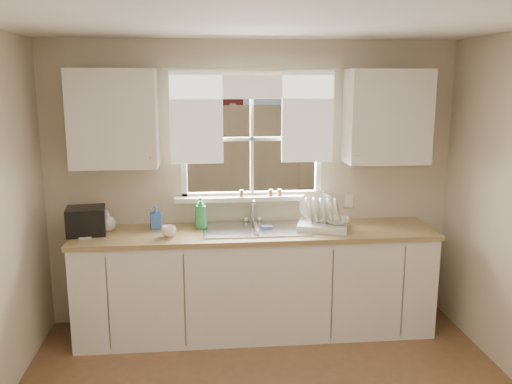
{
  "coord_description": "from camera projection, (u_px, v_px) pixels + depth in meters",
  "views": [
    {
      "loc": [
        -0.43,
        -2.71,
        2.17
      ],
      "look_at": [
        0.0,
        1.65,
        1.25
      ],
      "focal_mm": 38.0,
      "sensor_mm": 36.0,
      "label": 1
    }
  ],
  "objects": [
    {
      "name": "room_walls",
      "position": [
        288.0,
        262.0,
        2.81
      ],
      "size": [
        3.62,
        4.02,
        2.5
      ],
      "color": "beige",
      "rests_on": "ground"
    },
    {
      "name": "base_cabinets",
      "position": [
        256.0,
        283.0,
        4.68
      ],
      "size": [
        3.0,
        0.62,
        0.87
      ],
      "primitive_type": "cube",
      "color": "silver",
      "rests_on": "ground"
    },
    {
      "name": "saucer",
      "position": [
        86.0,
        235.0,
        4.43
      ],
      "size": [
        0.2,
        0.2,
        0.01
      ],
      "primitive_type": "cylinder",
      "color": "beige",
      "rests_on": "countertop"
    },
    {
      "name": "sink",
      "position": [
        255.0,
        238.0,
        4.62
      ],
      "size": [
        0.88,
        0.52,
        0.4
      ],
      "color": "#B7B7BC",
      "rests_on": "countertop"
    },
    {
      "name": "ceiling",
      "position": [
        290.0,
        9.0,
        2.61
      ],
      "size": [
        3.6,
        4.0,
        0.02
      ],
      "primitive_type": "cube",
      "color": "silver",
      "rests_on": "room_walls"
    },
    {
      "name": "bowl",
      "position": [
        337.0,
        221.0,
        4.58
      ],
      "size": [
        0.26,
        0.26,
        0.05
      ],
      "primitive_type": "imported",
      "rotation": [
        0.0,
        0.0,
        -0.39
      ],
      "color": "silver",
      "rests_on": "dish_rack"
    },
    {
      "name": "cup",
      "position": [
        169.0,
        231.0,
        4.39
      ],
      "size": [
        0.13,
        0.13,
        0.09
      ],
      "primitive_type": "imported",
      "rotation": [
        0.0,
        0.0,
        -0.15
      ],
      "color": "white",
      "rests_on": "countertop"
    },
    {
      "name": "black_appliance",
      "position": [
        86.0,
        221.0,
        4.45
      ],
      "size": [
        0.34,
        0.31,
        0.23
      ],
      "primitive_type": "cube",
      "rotation": [
        0.0,
        0.0,
        0.14
      ],
      "color": "black",
      "rests_on": "countertop"
    },
    {
      "name": "wall_outlet",
      "position": [
        348.0,
        201.0,
        4.92
      ],
      "size": [
        0.08,
        0.01,
        0.12
      ],
      "primitive_type": "cube",
      "color": "beige",
      "rests_on": "room_walls"
    },
    {
      "name": "sill_jars",
      "position": [
        264.0,
        193.0,
        4.79
      ],
      "size": [
        0.38,
        0.04,
        0.06
      ],
      "color": "brown",
      "rests_on": "window"
    },
    {
      "name": "upper_cabinet_right",
      "position": [
        387.0,
        117.0,
        4.64
      ],
      "size": [
        0.7,
        0.33,
        0.8
      ],
      "primitive_type": "cube",
      "color": "silver",
      "rests_on": "room_walls"
    },
    {
      "name": "dish_rack",
      "position": [
        322.0,
        220.0,
        4.61
      ],
      "size": [
        0.48,
        0.42,
        0.3
      ],
      "color": "white",
      "rests_on": "countertop"
    },
    {
      "name": "curtains",
      "position": [
        253.0,
        107.0,
        4.63
      ],
      "size": [
        1.5,
        0.03,
        0.81
      ],
      "color": "white",
      "rests_on": "room_walls"
    },
    {
      "name": "window",
      "position": [
        252.0,
        158.0,
        4.77
      ],
      "size": [
        1.38,
        0.16,
        1.06
      ],
      "color": "white",
      "rests_on": "room_walls"
    },
    {
      "name": "backyard",
      "position": [
        251.0,
        12.0,
        10.67
      ],
      "size": [
        20.0,
        10.0,
        6.13
      ],
      "color": "#335421",
      "rests_on": "ground"
    },
    {
      "name": "soap_bottle_c",
      "position": [
        107.0,
        220.0,
        4.56
      ],
      "size": [
        0.15,
        0.15,
        0.18
      ],
      "primitive_type": "imported",
      "rotation": [
        0.0,
        0.0,
        0.05
      ],
      "color": "beige",
      "rests_on": "countertop"
    },
    {
      "name": "countertop",
      "position": [
        256.0,
        233.0,
        4.58
      ],
      "size": [
        3.04,
        0.65,
        0.04
      ],
      "primitive_type": "cube",
      "color": "#9A7D4D",
      "rests_on": "base_cabinets"
    },
    {
      "name": "upper_cabinet_left",
      "position": [
        114.0,
        119.0,
        4.42
      ],
      "size": [
        0.7,
        0.33,
        0.8
      ],
      "primitive_type": "cube",
      "color": "silver",
      "rests_on": "room_walls"
    },
    {
      "name": "soap_bottle_b",
      "position": [
        156.0,
        217.0,
        4.62
      ],
      "size": [
        0.11,
        0.11,
        0.2
      ],
      "primitive_type": "imported",
      "rotation": [
        0.0,
        0.0,
        0.18
      ],
      "color": "blue",
      "rests_on": "countertop"
    },
    {
      "name": "soap_bottle_a",
      "position": [
        201.0,
        213.0,
        4.62
      ],
      "size": [
        0.12,
        0.12,
        0.28
      ],
      "primitive_type": "imported",
      "rotation": [
        0.0,
        0.0,
        0.11
      ],
      "color": "green",
      "rests_on": "countertop"
    }
  ]
}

